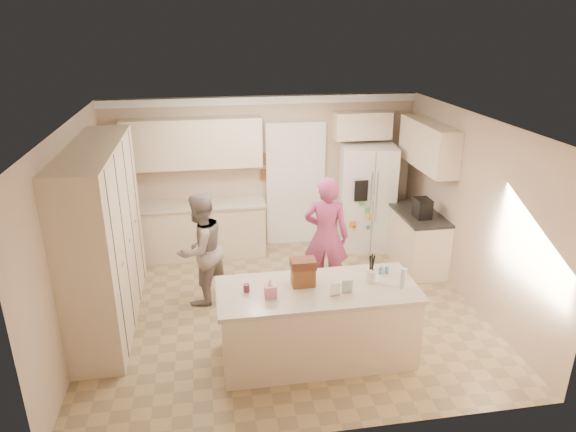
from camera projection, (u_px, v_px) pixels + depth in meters
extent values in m
cube|color=#9F895E|center=(285.00, 310.00, 7.11)|extent=(5.20, 4.60, 0.02)
cube|color=white|center=(285.00, 122.00, 6.16)|extent=(5.20, 4.60, 0.02)
cube|color=#C6AD93|center=(264.00, 173.00, 8.76)|extent=(5.20, 0.02, 2.60)
cube|color=#C6AD93|center=(326.00, 319.00, 4.51)|extent=(5.20, 0.02, 2.60)
cube|color=#C6AD93|center=(73.00, 236.00, 6.24)|extent=(0.02, 4.60, 2.60)
cube|color=#C6AD93|center=(472.00, 211.00, 7.03)|extent=(0.02, 4.60, 2.60)
cube|color=white|center=(263.00, 100.00, 8.27)|extent=(5.20, 0.08, 0.12)
cube|color=beige|center=(104.00, 237.00, 6.51)|extent=(0.60, 2.60, 2.35)
cube|color=beige|center=(199.00, 230.00, 8.61)|extent=(2.20, 0.60, 0.88)
cube|color=beige|center=(197.00, 205.00, 8.44)|extent=(2.24, 0.63, 0.04)
cube|color=beige|center=(193.00, 143.00, 8.20)|extent=(2.20, 0.35, 0.80)
cube|color=black|center=(295.00, 186.00, 8.91)|extent=(0.90, 0.06, 2.10)
cube|color=white|center=(296.00, 186.00, 8.88)|extent=(1.02, 0.03, 2.22)
cube|color=brown|center=(265.00, 159.00, 8.64)|extent=(0.15, 0.02, 0.20)
cube|color=brown|center=(265.00, 175.00, 8.73)|extent=(0.15, 0.02, 0.20)
cube|color=white|center=(366.00, 197.00, 8.78)|extent=(1.00, 0.83, 1.80)
cube|color=gray|center=(373.00, 204.00, 8.46)|extent=(0.02, 0.02, 1.78)
cube|color=black|center=(361.00, 191.00, 8.32)|extent=(0.22, 0.03, 0.35)
cylinder|color=silver|center=(371.00, 196.00, 8.38)|extent=(0.02, 0.02, 0.85)
cylinder|color=silver|center=(377.00, 196.00, 8.40)|extent=(0.02, 0.02, 0.85)
cube|color=beige|center=(362.00, 125.00, 8.55)|extent=(0.95, 0.35, 0.45)
cube|color=beige|center=(417.00, 241.00, 8.22)|extent=(0.60, 1.20, 0.88)
cube|color=#2D2B28|center=(419.00, 214.00, 8.05)|extent=(0.63, 1.24, 0.04)
cube|color=beige|center=(428.00, 145.00, 7.87)|extent=(0.35, 1.50, 0.70)
cube|color=black|center=(422.00, 208.00, 7.80)|extent=(0.22, 0.28, 0.30)
cube|color=beige|center=(317.00, 325.00, 5.97)|extent=(2.20, 0.90, 0.88)
cube|color=beige|center=(318.00, 290.00, 5.80)|extent=(2.28, 0.96, 0.05)
cylinder|color=white|center=(372.00, 276.00, 5.91)|extent=(0.13, 0.13, 0.15)
cube|color=pink|center=(271.00, 291.00, 5.59)|extent=(0.13, 0.13, 0.14)
cone|color=white|center=(270.00, 282.00, 5.55)|extent=(0.08, 0.08, 0.08)
cube|color=brown|center=(303.00, 276.00, 5.82)|extent=(0.26, 0.18, 0.22)
cube|color=#592D1E|center=(303.00, 264.00, 5.76)|extent=(0.28, 0.20, 0.10)
cylinder|color=#59263F|center=(247.00, 288.00, 5.70)|extent=(0.07, 0.07, 0.09)
cube|color=white|center=(335.00, 289.00, 5.60)|extent=(0.12, 0.06, 0.16)
cube|color=silver|center=(347.00, 286.00, 5.67)|extent=(0.12, 0.05, 0.16)
cylinder|color=silver|center=(403.00, 278.00, 5.75)|extent=(0.07, 0.07, 0.24)
cylinder|color=#4F84B7|center=(381.00, 270.00, 6.10)|extent=(0.05, 0.05, 0.09)
cylinder|color=#4F84B7|center=(387.00, 270.00, 6.11)|extent=(0.05, 0.05, 0.09)
imported|color=#999591|center=(201.00, 249.00, 7.05)|extent=(0.98, 0.98, 1.60)
imported|color=#AC3E83|center=(326.00, 236.00, 7.29)|extent=(0.74, 0.61, 1.75)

